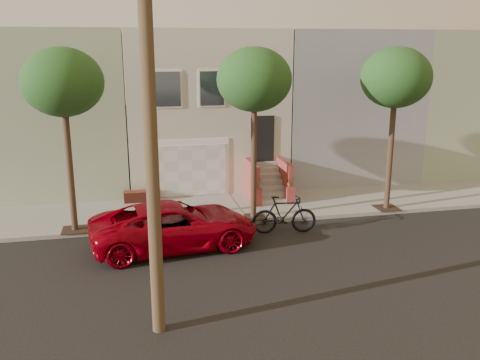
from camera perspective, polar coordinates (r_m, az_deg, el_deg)
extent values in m
plane|color=black|center=(16.00, 1.28, -9.25)|extent=(90.00, 90.00, 0.00)
cube|color=gray|center=(20.87, -2.14, -3.24)|extent=(40.00, 3.70, 0.15)
cube|color=#BAB49F|center=(25.80, -4.53, 8.30)|extent=(7.00, 8.00, 7.00)
cube|color=#99A888|center=(25.79, -19.80, 7.49)|extent=(6.50, 8.00, 7.00)
cube|color=gray|center=(27.55, 9.78, 8.54)|extent=(6.50, 8.00, 7.00)
cube|color=#99A888|center=(30.56, 21.29, 8.35)|extent=(6.50, 8.00, 7.00)
cube|color=white|center=(22.17, -5.32, 1.34)|extent=(3.20, 0.12, 2.50)
cube|color=silver|center=(22.14, -5.29, 1.05)|extent=(2.90, 0.06, 2.20)
cube|color=gray|center=(20.72, -4.60, -3.17)|extent=(3.20, 3.70, 0.02)
cube|color=maroon|center=(21.98, -10.85, -1.76)|extent=(1.40, 0.45, 0.44)
cube|color=black|center=(22.46, 2.52, 4.56)|extent=(1.00, 0.06, 2.00)
cube|color=#3F4751|center=(21.52, -7.93, 9.90)|extent=(1.00, 0.06, 1.40)
cube|color=white|center=(21.54, -7.93, 9.90)|extent=(1.15, 0.05, 1.55)
cube|color=#3F4751|center=(21.73, -3.12, 10.06)|extent=(1.00, 0.06, 1.40)
cube|color=white|center=(21.75, -3.13, 10.06)|extent=(1.15, 0.05, 1.55)
cube|color=#3F4751|center=(22.08, 1.57, 10.15)|extent=(1.00, 0.06, 1.40)
cube|color=white|center=(22.10, 1.56, 10.15)|extent=(1.15, 0.05, 1.55)
cube|color=gray|center=(21.32, 3.67, -2.38)|extent=(1.20, 0.28, 0.20)
cube|color=gray|center=(21.52, 3.48, -1.65)|extent=(1.20, 0.28, 0.20)
cube|color=gray|center=(21.72, 3.29, -0.95)|extent=(1.20, 0.28, 0.20)
cube|color=gray|center=(21.93, 3.10, -0.25)|extent=(1.20, 0.28, 0.20)
cube|color=gray|center=(22.14, 2.92, 0.43)|extent=(1.20, 0.28, 0.20)
cube|color=gray|center=(22.36, 2.74, 1.10)|extent=(1.20, 0.28, 0.20)
cube|color=gray|center=(22.58, 2.56, 1.76)|extent=(1.20, 0.28, 0.20)
cube|color=#963631|center=(21.74, 1.33, -0.10)|extent=(0.18, 1.96, 1.60)
cube|color=#963631|center=(22.10, 4.86, 0.10)|extent=(0.18, 1.96, 1.60)
cube|color=#963631|center=(21.04, 1.88, -1.88)|extent=(0.35, 0.35, 0.70)
imported|color=#1B4318|center=(20.88, 1.89, -0.36)|extent=(0.40, 0.35, 0.45)
cube|color=#963631|center=(21.41, 5.52, -1.64)|extent=(0.35, 0.35, 0.70)
imported|color=#1B4318|center=(21.25, 5.56, -0.16)|extent=(0.41, 0.35, 0.45)
cube|color=#2D2116|center=(19.30, -17.71, -5.21)|extent=(0.90, 0.90, 0.02)
cylinder|color=#3A241A|center=(18.71, -18.21, 0.84)|extent=(0.22, 0.22, 4.20)
ellipsoid|color=#1B4318|center=(18.27, -18.98, 10.17)|extent=(2.70, 2.57, 2.29)
cube|color=#2D2116|center=(19.69, 1.48, -4.09)|extent=(0.90, 0.90, 0.02)
cylinder|color=#3A241A|center=(19.12, 1.52, 1.86)|extent=(0.22, 0.22, 4.20)
ellipsoid|color=#1B4318|center=(18.69, 1.58, 11.02)|extent=(2.70, 2.57, 2.29)
cube|color=#2D2116|center=(21.61, 15.81, -2.95)|extent=(0.90, 0.90, 0.02)
cylinder|color=#3A241A|center=(21.09, 16.21, 2.49)|extent=(0.22, 0.22, 4.20)
ellipsoid|color=#1B4318|center=(20.70, 16.81, 10.77)|extent=(2.70, 2.57, 2.29)
cylinder|color=#453220|center=(11.12, -9.91, 6.79)|extent=(0.30, 0.30, 10.00)
imported|color=#91000E|center=(17.13, -7.22, -4.99)|extent=(5.72, 3.17, 1.52)
imported|color=black|center=(18.35, 4.91, -3.82)|extent=(2.34, 0.90, 1.37)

